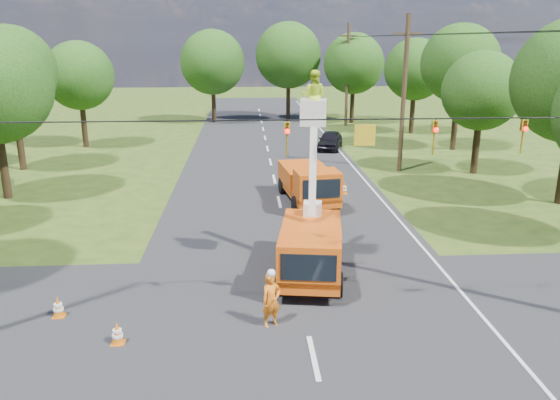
{
  "coord_description": "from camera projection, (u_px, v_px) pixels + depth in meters",
  "views": [
    {
      "loc": [
        -1.77,
        -13.05,
        8.44
      ],
      "look_at": [
        -0.49,
        6.71,
        2.6
      ],
      "focal_mm": 35.0,
      "sensor_mm": 36.0,
      "label": 1
    }
  ],
  "objects": [
    {
      "name": "ground_worker",
      "position": [
        271.0,
        300.0,
        16.47
      ],
      "size": [
        0.76,
        0.66,
        1.74
      ],
      "primitive_type": "imported",
      "rotation": [
        0.0,
        0.0,
        0.48
      ],
      "color": "orange",
      "rests_on": "ground"
    },
    {
      "name": "tree_right_c",
      "position": [
        482.0,
        91.0,
        34.4
      ],
      "size": [
        5.0,
        5.0,
        7.83
      ],
      "color": "#382616",
      "rests_on": "ground"
    },
    {
      "name": "traffic_cone_5",
      "position": [
        58.0,
        307.0,
        17.14
      ],
      "size": [
        0.38,
        0.38,
        0.71
      ],
      "color": "#DA640B",
      "rests_on": "ground"
    },
    {
      "name": "bucket_truck",
      "position": [
        311.0,
        234.0,
        19.88
      ],
      "size": [
        2.93,
        5.92,
        7.44
      ],
      "rotation": [
        0.0,
        0.0,
        -0.15
      ],
      "color": "#C1590D",
      "rests_on": "ground"
    },
    {
      "name": "tree_far_c",
      "position": [
        354.0,
        64.0,
        55.98
      ],
      "size": [
        6.2,
        6.2,
        9.18
      ],
      "color": "#382616",
      "rests_on": "ground"
    },
    {
      "name": "traffic_cone_7",
      "position": [
        344.0,
        188.0,
        30.84
      ],
      "size": [
        0.38,
        0.38,
        0.71
      ],
      "color": "#DA640B",
      "rests_on": "ground"
    },
    {
      "name": "road_cross",
      "position": [
        306.0,
        323.0,
        16.9
      ],
      "size": [
        56.0,
        10.0,
        0.07
      ],
      "primitive_type": "cube",
      "color": "black",
      "rests_on": "ground"
    },
    {
      "name": "edge_line",
      "position": [
        363.0,
        178.0,
        34.48
      ],
      "size": [
        0.12,
        90.0,
        0.02
      ],
      "primitive_type": "cube",
      "color": "silver",
      "rests_on": "ground"
    },
    {
      "name": "pole_right_mid",
      "position": [
        404.0,
        93.0,
        35.13
      ],
      "size": [
        1.8,
        0.3,
        10.0
      ],
      "color": "#4C3823",
      "rests_on": "ground"
    },
    {
      "name": "tree_right_e",
      "position": [
        415.0,
        70.0,
        49.62
      ],
      "size": [
        5.6,
        5.6,
        8.63
      ],
      "color": "#382616",
      "rests_on": "ground"
    },
    {
      "name": "traffic_cone_3",
      "position": [
        331.0,
        221.0,
        25.29
      ],
      "size": [
        0.38,
        0.38,
        0.71
      ],
      "color": "#DA640B",
      "rests_on": "ground"
    },
    {
      "name": "tree_left_e",
      "position": [
        10.0,
        71.0,
        35.09
      ],
      "size": [
        5.8,
        5.8,
        9.41
      ],
      "color": "#382616",
      "rests_on": "ground"
    },
    {
      "name": "traffic_cone_4",
      "position": [
        117.0,
        333.0,
        15.61
      ],
      "size": [
        0.38,
        0.38,
        0.71
      ],
      "color": "#DA640B",
      "rests_on": "ground"
    },
    {
      "name": "signal_span",
      "position": [
        387.0,
        134.0,
        15.37
      ],
      "size": [
        18.0,
        0.29,
        1.07
      ],
      "color": "black",
      "rests_on": "ground"
    },
    {
      "name": "tree_far_a",
      "position": [
        212.0,
        62.0,
        56.01
      ],
      "size": [
        6.6,
        6.6,
        9.5
      ],
      "color": "#382616",
      "rests_on": "ground"
    },
    {
      "name": "distant_car",
      "position": [
        330.0,
        140.0,
        43.54
      ],
      "size": [
        2.82,
        4.53,
        1.44
      ],
      "primitive_type": "imported",
      "rotation": [
        0.0,
        0.0,
        -0.29
      ],
      "color": "black",
      "rests_on": "ground"
    },
    {
      "name": "second_truck",
      "position": [
        309.0,
        183.0,
        28.94
      ],
      "size": [
        2.89,
        6.1,
        2.2
      ],
      "rotation": [
        0.0,
        0.0,
        0.12
      ],
      "color": "#C1590D",
      "rests_on": "ground"
    },
    {
      "name": "road_main",
      "position": [
        274.0,
        180.0,
        34.13
      ],
      "size": [
        12.0,
        100.0,
        0.06
      ],
      "primitive_type": "cube",
      "color": "black",
      "rests_on": "ground"
    },
    {
      "name": "tree_left_f",
      "position": [
        79.0,
        76.0,
        43.1
      ],
      "size": [
        5.4,
        5.4,
        8.4
      ],
      "color": "#382616",
      "rests_on": "ground"
    },
    {
      "name": "tree_far_b",
      "position": [
        288.0,
        55.0,
        58.24
      ],
      "size": [
        7.0,
        7.0,
        10.32
      ],
      "color": "#382616",
      "rests_on": "ground"
    },
    {
      "name": "pole_right_far",
      "position": [
        347.0,
        74.0,
        54.27
      ],
      "size": [
        1.8,
        0.3,
        10.0
      ],
      "color": "#4C3823",
      "rests_on": "ground"
    },
    {
      "name": "tree_right_d",
      "position": [
        460.0,
        63.0,
        41.77
      ],
      "size": [
        6.0,
        6.0,
        9.7
      ],
      "color": "#382616",
      "rests_on": "ground"
    },
    {
      "name": "traffic_cone_2",
      "position": [
        305.0,
        253.0,
        21.52
      ],
      "size": [
        0.38,
        0.38,
        0.71
      ],
      "color": "#DA640B",
      "rests_on": "ground"
    },
    {
      "name": "ground",
      "position": [
        274.0,
        180.0,
        34.13
      ],
      "size": [
        140.0,
        140.0,
        0.0
      ],
      "primitive_type": "plane",
      "color": "#2B4414",
      "rests_on": "ground"
    }
  ]
}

